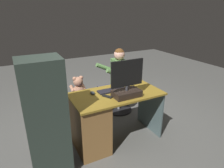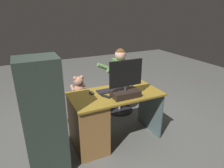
{
  "view_description": "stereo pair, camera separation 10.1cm",
  "coord_description": "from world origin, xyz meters",
  "px_view_note": "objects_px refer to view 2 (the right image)",
  "views": [
    {
      "loc": [
        1.22,
        2.54,
        1.87
      ],
      "look_at": [
        -0.12,
        -0.04,
        0.75
      ],
      "focal_mm": 31.62,
      "sensor_mm": 36.0,
      "label": 1
    },
    {
      "loc": [
        1.13,
        2.58,
        1.87
      ],
      "look_at": [
        -0.12,
        -0.04,
        0.75
      ],
      "focal_mm": 31.62,
      "sensor_mm": 36.0,
      "label": 2
    }
  ],
  "objects_px": {
    "office_chair_teddy": "(80,106)",
    "visitor_chair": "(120,97)",
    "desk": "(94,120)",
    "keyboard": "(111,90)",
    "computer_mouse": "(92,93)",
    "teddy_bear": "(79,87)",
    "cup": "(127,86)",
    "monitor": "(126,86)",
    "person": "(116,76)",
    "tv_remote": "(106,96)"
  },
  "relations": [
    {
      "from": "office_chair_teddy",
      "to": "visitor_chair",
      "type": "height_order",
      "value": "same"
    },
    {
      "from": "desk",
      "to": "visitor_chair",
      "type": "xyz_separation_m",
      "value": [
        -0.81,
        -0.77,
        -0.13
      ]
    },
    {
      "from": "desk",
      "to": "keyboard",
      "type": "distance_m",
      "value": 0.49
    },
    {
      "from": "computer_mouse",
      "to": "teddy_bear",
      "type": "xyz_separation_m",
      "value": [
        0.01,
        -0.63,
        -0.14
      ]
    },
    {
      "from": "computer_mouse",
      "to": "cup",
      "type": "relative_size",
      "value": 0.99
    },
    {
      "from": "monitor",
      "to": "computer_mouse",
      "type": "bearing_deg",
      "value": -35.77
    },
    {
      "from": "teddy_bear",
      "to": "person",
      "type": "distance_m",
      "value": 0.71
    },
    {
      "from": "monitor",
      "to": "teddy_bear",
      "type": "xyz_separation_m",
      "value": [
        0.39,
        -0.9,
        -0.27
      ]
    },
    {
      "from": "office_chair_teddy",
      "to": "visitor_chair",
      "type": "relative_size",
      "value": 0.94
    },
    {
      "from": "monitor",
      "to": "office_chair_teddy",
      "type": "height_order",
      "value": "monitor"
    },
    {
      "from": "desk",
      "to": "teddy_bear",
      "type": "relative_size",
      "value": 3.51
    },
    {
      "from": "desk",
      "to": "tv_remote",
      "type": "distance_m",
      "value": 0.4
    },
    {
      "from": "visitor_chair",
      "to": "office_chair_teddy",
      "type": "bearing_deg",
      "value": 2.41
    },
    {
      "from": "monitor",
      "to": "keyboard",
      "type": "distance_m",
      "value": 0.3
    },
    {
      "from": "monitor",
      "to": "office_chair_teddy",
      "type": "bearing_deg",
      "value": -66.55
    },
    {
      "from": "keyboard",
      "to": "teddy_bear",
      "type": "distance_m",
      "value": 0.73
    },
    {
      "from": "desk",
      "to": "office_chair_teddy",
      "type": "xyz_separation_m",
      "value": [
        -0.01,
        -0.74,
        -0.12
      ]
    },
    {
      "from": "cup",
      "to": "visitor_chair",
      "type": "height_order",
      "value": "cup"
    },
    {
      "from": "tv_remote",
      "to": "visitor_chair",
      "type": "xyz_separation_m",
      "value": [
        -0.65,
        -0.83,
        -0.49
      ]
    },
    {
      "from": "teddy_bear",
      "to": "keyboard",
      "type": "bearing_deg",
      "value": 114.68
    },
    {
      "from": "keyboard",
      "to": "tv_remote",
      "type": "relative_size",
      "value": 2.8
    },
    {
      "from": "tv_remote",
      "to": "visitor_chair",
      "type": "bearing_deg",
      "value": -155.98
    },
    {
      "from": "desk",
      "to": "monitor",
      "type": "height_order",
      "value": "monitor"
    },
    {
      "from": "person",
      "to": "office_chair_teddy",
      "type": "bearing_deg",
      "value": 2.41
    },
    {
      "from": "desk",
      "to": "office_chair_teddy",
      "type": "distance_m",
      "value": 0.75
    },
    {
      "from": "keyboard",
      "to": "visitor_chair",
      "type": "xyz_separation_m",
      "value": [
        -0.49,
        -0.67,
        -0.49
      ]
    },
    {
      "from": "desk",
      "to": "office_chair_teddy",
      "type": "height_order",
      "value": "desk"
    },
    {
      "from": "desk",
      "to": "person",
      "type": "relative_size",
      "value": 1.05
    },
    {
      "from": "desk",
      "to": "computer_mouse",
      "type": "bearing_deg",
      "value": -98.75
    },
    {
      "from": "computer_mouse",
      "to": "person",
      "type": "relative_size",
      "value": 0.08
    },
    {
      "from": "keyboard",
      "to": "office_chair_teddy",
      "type": "relative_size",
      "value": 0.89
    },
    {
      "from": "cup",
      "to": "teddy_bear",
      "type": "xyz_separation_m",
      "value": [
        0.54,
        -0.68,
        -0.17
      ]
    },
    {
      "from": "computer_mouse",
      "to": "visitor_chair",
      "type": "height_order",
      "value": "computer_mouse"
    },
    {
      "from": "office_chair_teddy",
      "to": "tv_remote",
      "type": "bearing_deg",
      "value": 100.17
    },
    {
      "from": "keyboard",
      "to": "cup",
      "type": "bearing_deg",
      "value": 173.79
    },
    {
      "from": "desk",
      "to": "teddy_bear",
      "type": "bearing_deg",
      "value": -91.04
    },
    {
      "from": "cup",
      "to": "visitor_chair",
      "type": "xyz_separation_m",
      "value": [
        -0.25,
        -0.7,
        -0.53
      ]
    },
    {
      "from": "keyboard",
      "to": "teddy_bear",
      "type": "relative_size",
      "value": 1.16
    },
    {
      "from": "monitor",
      "to": "office_chair_teddy",
      "type": "relative_size",
      "value": 1.06
    },
    {
      "from": "monitor",
      "to": "keyboard",
      "type": "bearing_deg",
      "value": -70.86
    },
    {
      "from": "office_chair_teddy",
      "to": "visitor_chair",
      "type": "distance_m",
      "value": 0.79
    },
    {
      "from": "office_chair_teddy",
      "to": "teddy_bear",
      "type": "relative_size",
      "value": 1.3
    },
    {
      "from": "keyboard",
      "to": "cup",
      "type": "distance_m",
      "value": 0.25
    },
    {
      "from": "computer_mouse",
      "to": "office_chair_teddy",
      "type": "bearing_deg",
      "value": -89.52
    },
    {
      "from": "monitor",
      "to": "person",
      "type": "height_order",
      "value": "monitor"
    },
    {
      "from": "keyboard",
      "to": "teddy_bear",
      "type": "xyz_separation_m",
      "value": [
        0.3,
        -0.65,
        -0.13
      ]
    },
    {
      "from": "teddy_bear",
      "to": "visitor_chair",
      "type": "bearing_deg",
      "value": -178.47
    },
    {
      "from": "cup",
      "to": "teddy_bear",
      "type": "relative_size",
      "value": 0.27
    },
    {
      "from": "computer_mouse",
      "to": "tv_remote",
      "type": "xyz_separation_m",
      "value": [
        -0.14,
        0.18,
        -0.01
      ]
    },
    {
      "from": "teddy_bear",
      "to": "visitor_chair",
      "type": "height_order",
      "value": "teddy_bear"
    }
  ]
}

